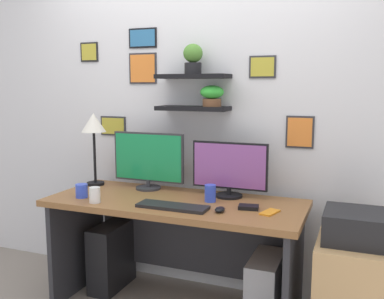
{
  "coord_description": "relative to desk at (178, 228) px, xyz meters",
  "views": [
    {
      "loc": [
        1.11,
        -2.48,
        1.48
      ],
      "look_at": [
        0.1,
        0.05,
        1.08
      ],
      "focal_mm": 40.28,
      "sensor_mm": 36.0,
      "label": 1
    }
  ],
  "objects": [
    {
      "name": "computer_tower_right",
      "position": [
        0.61,
        -0.05,
        -0.32
      ],
      "size": [
        0.18,
        0.4,
        0.45
      ],
      "primitive_type": "cube",
      "color": "#99999E",
      "rests_on": "ground"
    },
    {
      "name": "printer",
      "position": [
        1.12,
        -0.08,
        0.18
      ],
      "size": [
        0.38,
        0.34,
        0.17
      ],
      "primitive_type": "cube",
      "color": "black",
      "rests_on": "drawer_cabinet"
    },
    {
      "name": "desk_lamp",
      "position": [
        -0.73,
        0.12,
        0.64
      ],
      "size": [
        0.18,
        0.18,
        0.54
      ],
      "color": "black",
      "rests_on": "desk"
    },
    {
      "name": "computer_tower_left",
      "position": [
        -0.56,
        0.06,
        -0.3
      ],
      "size": [
        0.18,
        0.4,
        0.48
      ],
      "primitive_type": "cube",
      "color": "black",
      "rests_on": "ground"
    },
    {
      "name": "scissors_tray",
      "position": [
        0.5,
        -0.08,
        0.22
      ],
      "size": [
        0.13,
        0.1,
        0.02
      ],
      "primitive_type": "cube",
      "rotation": [
        0.0,
        0.0,
        0.16
      ],
      "color": "black",
      "rests_on": "desk"
    },
    {
      "name": "drawer_cabinet",
      "position": [
        1.12,
        -0.08,
        -0.23
      ],
      "size": [
        0.44,
        0.5,
        0.63
      ],
      "primitive_type": "cube",
      "color": "tan",
      "rests_on": "ground"
    },
    {
      "name": "keyboard",
      "position": [
        0.06,
        -0.23,
        0.22
      ],
      "size": [
        0.44,
        0.14,
        0.02
      ],
      "primitive_type": "cube",
      "color": "black",
      "rests_on": "desk"
    },
    {
      "name": "desk",
      "position": [
        0.0,
        0.0,
        0.0
      ],
      "size": [
        1.67,
        0.68,
        0.75
      ],
      "color": "brown",
      "rests_on": "ground"
    },
    {
      "name": "monitor_right",
      "position": [
        0.3,
        0.16,
        0.4
      ],
      "size": [
        0.51,
        0.18,
        0.37
      ],
      "color": "black",
      "rests_on": "desk"
    },
    {
      "name": "monitor_left",
      "position": [
        -0.3,
        0.16,
        0.42
      ],
      "size": [
        0.54,
        0.18,
        0.41
      ],
      "color": "#2D2D33",
      "rests_on": "desk"
    },
    {
      "name": "back_wall_assembly",
      "position": [
        -0.0,
        0.38,
        0.81
      ],
      "size": [
        4.4,
        0.24,
        2.7
      ],
      "color": "silver",
      "rests_on": "ground"
    },
    {
      "name": "water_cup",
      "position": [
        0.23,
        -0.0,
        0.26
      ],
      "size": [
        0.07,
        0.07,
        0.11
      ],
      "primitive_type": "cylinder",
      "color": "blue",
      "rests_on": "desk"
    },
    {
      "name": "computer_mouse",
      "position": [
        0.35,
        -0.2,
        0.22
      ],
      "size": [
        0.06,
        0.09,
        0.03
      ],
      "primitive_type": "ellipsoid",
      "color": "black",
      "rests_on": "desk"
    },
    {
      "name": "coffee_mug",
      "position": [
        -0.6,
        -0.22,
        0.25
      ],
      "size": [
        0.08,
        0.08,
        0.09
      ],
      "primitive_type": "cylinder",
      "color": "blue",
      "rests_on": "desk"
    },
    {
      "name": "pen_cup",
      "position": [
        -0.45,
        -0.3,
        0.26
      ],
      "size": [
        0.07,
        0.07,
        0.1
      ],
      "primitive_type": "cylinder",
      "color": "white",
      "rests_on": "desk"
    },
    {
      "name": "cell_phone",
      "position": [
        0.63,
        -0.11,
        0.21
      ],
      "size": [
        0.11,
        0.15,
        0.01
      ],
      "primitive_type": "cube",
      "rotation": [
        0.0,
        0.0,
        -0.29
      ],
      "color": "orange",
      "rests_on": "desk"
    }
  ]
}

